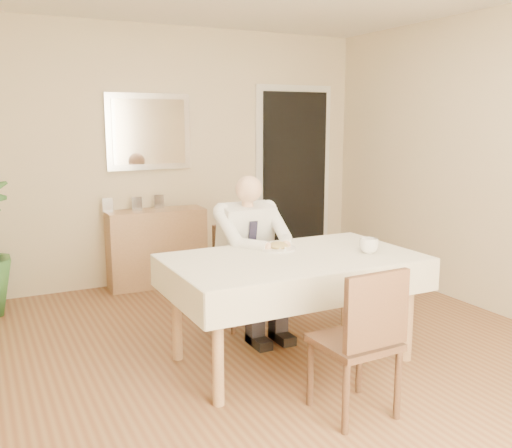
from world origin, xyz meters
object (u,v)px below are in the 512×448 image
chair_far (239,268)px  coffee_mug (369,246)px  sideboard (157,248)px  dining_table (293,268)px  chair_near (363,335)px  seated_man (254,248)px

chair_far → coffee_mug: 1.21m
coffee_mug → sideboard: size_ratio=0.14×
dining_table → sideboard: size_ratio=1.76×
coffee_mug → sideboard: (-0.82, 2.37, -0.42)m
chair_near → seated_man: 1.48m
seated_man → coffee_mug: seated_man is taller
dining_table → coffee_mug: size_ratio=12.91×
coffee_mug → dining_table: bearing=162.7°
dining_table → chair_near: size_ratio=1.95×
dining_table → coffee_mug: (0.52, -0.16, 0.14)m
chair_far → seated_man: size_ratio=0.66×
chair_near → seated_man: size_ratio=0.71×
chair_far → chair_near: (-0.05, -1.74, 0.04)m
dining_table → chair_near: chair_near is taller
seated_man → coffee_mug: 0.92m
seated_man → sideboard: (-0.30, 1.62, -0.30)m
seated_man → coffee_mug: (0.52, -0.76, 0.11)m
chair_near → coffee_mug: chair_near is taller
sideboard → seated_man: bearing=-77.6°
dining_table → chair_far: size_ratio=2.09×
chair_far → coffee_mug: bearing=-67.7°
dining_table → coffee_mug: 0.56m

